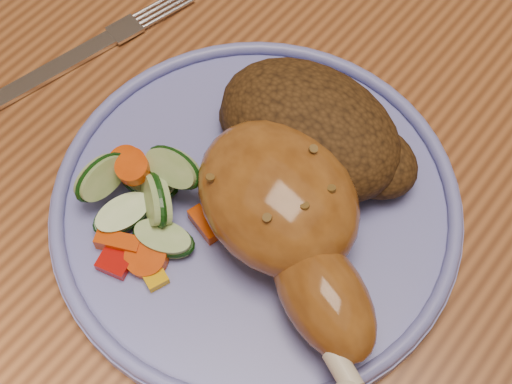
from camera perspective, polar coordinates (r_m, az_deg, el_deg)
dining_table at (r=0.61m, az=7.89°, el=0.50°), size 0.90×1.40×0.75m
plate at (r=0.49m, az=0.00°, el=-1.20°), size 0.28×0.28×0.01m
plate_rim at (r=0.48m, az=0.00°, el=-0.58°), size 0.28×0.28×0.01m
chicken_leg at (r=0.45m, az=2.62°, el=-2.21°), size 0.19×0.14×0.06m
rice_pilaf at (r=0.49m, az=4.60°, el=4.83°), size 0.15×0.10×0.06m
vegetable_pile at (r=0.48m, az=-9.05°, el=-0.56°), size 0.10×0.10×0.05m
fork at (r=0.59m, az=-14.10°, el=10.50°), size 0.06×0.18×0.00m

